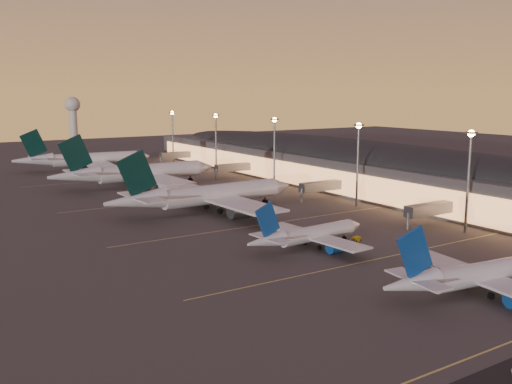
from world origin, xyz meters
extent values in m
plane|color=#3E3C39|center=(0.00, 0.00, 0.00)|extent=(700.00, 700.00, 0.00)
cylinder|color=silver|center=(2.00, -30.30, 3.62)|extent=(24.10, 6.97, 4.05)
cone|color=silver|center=(-15.13, -28.16, 4.13)|extent=(11.16, 5.35, 4.05)
cube|color=silver|center=(0.85, -30.15, 2.91)|extent=(11.08, 34.69, 0.45)
cylinder|color=navy|center=(2.55, -22.80, 1.55)|extent=(5.71, 3.68, 3.04)
cube|color=navy|center=(-14.60, -28.22, 9.38)|extent=(7.44, 1.52, 8.78)
cube|color=silver|center=(-13.84, -28.32, 4.74)|extent=(5.33, 12.66, 0.28)
cylinder|color=black|center=(0.44, -27.25, 0.80)|extent=(0.36, 0.36, 1.60)
cylinder|color=black|center=(0.44, -27.25, 0.57)|extent=(1.21, 0.84, 1.13)
cylinder|color=black|center=(-0.26, -32.87, 0.80)|extent=(0.36, 0.36, 1.60)
cylinder|color=black|center=(-0.26, -32.87, 0.57)|extent=(1.21, 0.84, 1.13)
cylinder|color=silver|center=(-3.76, 9.96, 3.18)|extent=(21.07, 5.11, 3.55)
cone|color=silver|center=(8.32, 10.88, 3.18)|extent=(3.62, 3.80, 3.55)
cone|color=silver|center=(-18.86, 8.82, 3.62)|extent=(9.66, 4.25, 3.55)
cube|color=silver|center=(-4.77, 9.89, 2.56)|extent=(8.29, 30.28, 0.39)
cylinder|color=navy|center=(-4.59, 16.50, 1.36)|extent=(4.90, 3.01, 2.66)
cylinder|color=navy|center=(-3.60, 3.38, 1.36)|extent=(4.90, 3.01, 2.66)
cube|color=navy|center=(-18.39, 8.86, 8.23)|extent=(6.53, 1.02, 7.71)
cube|color=silver|center=(-17.72, 8.91, 4.15)|extent=(4.17, 10.99, 0.25)
cylinder|color=black|center=(4.97, 10.62, 0.70)|extent=(0.30, 0.30, 1.40)
cylinder|color=black|center=(4.97, 10.62, 0.50)|extent=(1.04, 0.69, 0.99)
cylinder|color=black|center=(-5.63, 12.32, 0.70)|extent=(0.30, 0.30, 1.40)
cylinder|color=black|center=(-5.63, 12.32, 0.50)|extent=(1.04, 0.69, 0.99)
cylinder|color=black|center=(-5.25, 7.36, 0.70)|extent=(0.30, 0.30, 1.40)
cylinder|color=black|center=(-5.25, 7.36, 0.50)|extent=(1.04, 0.69, 0.99)
cylinder|color=silver|center=(-2.23, 57.37, 5.20)|extent=(38.45, 7.40, 5.78)
cone|color=silver|center=(19.95, 58.31, 5.20)|extent=(6.41, 6.04, 5.78)
cone|color=silver|center=(-29.96, 56.19, 5.93)|extent=(17.50, 6.51, 5.78)
cube|color=silver|center=(-4.08, 57.29, 4.19)|extent=(13.47, 56.31, 0.64)
cylinder|color=slate|center=(-3.37, 69.63, 2.24)|extent=(8.81, 4.70, 4.34)
cylinder|color=slate|center=(-2.32, 45.06, 2.24)|extent=(8.81, 4.70, 4.34)
cube|color=#082A27|center=(-29.09, 56.22, 13.39)|extent=(11.43, 1.35, 12.83)
cube|color=silver|center=(-27.86, 56.28, 6.79)|extent=(7.02, 20.36, 0.40)
cylinder|color=black|center=(13.81, 58.05, 1.16)|extent=(0.48, 0.48, 2.31)
cylinder|color=black|center=(13.81, 58.05, 0.81)|extent=(1.66, 1.08, 1.62)
cylinder|color=black|center=(-5.48, 61.28, 1.16)|extent=(0.48, 0.48, 2.31)
cylinder|color=black|center=(-5.48, 61.28, 0.81)|extent=(1.66, 1.08, 1.62)
cylinder|color=black|center=(-5.14, 53.19, 1.16)|extent=(0.48, 0.48, 2.31)
cylinder|color=black|center=(-5.14, 53.19, 0.81)|extent=(1.66, 1.08, 1.62)
cylinder|color=silver|center=(-2.18, 112.09, 5.43)|extent=(40.06, 7.07, 6.04)
cone|color=silver|center=(20.99, 112.69, 5.43)|extent=(6.59, 6.20, 6.04)
cone|color=silver|center=(-31.14, 111.34, 6.19)|extent=(18.18, 6.50, 6.04)
cube|color=silver|center=(-4.11, 112.04, 4.38)|extent=(13.10, 58.63, 0.66)
cylinder|color=slate|center=(-3.15, 124.91, 2.34)|extent=(9.13, 4.76, 4.53)
cylinder|color=slate|center=(-2.49, 99.24, 2.34)|extent=(9.13, 4.76, 4.53)
cube|color=#082A27|center=(-30.24, 111.36, 13.98)|extent=(11.92, 1.21, 13.40)
cube|color=silver|center=(-28.95, 111.40, 7.09)|extent=(6.98, 21.16, 0.42)
cylinder|color=black|center=(14.58, 112.53, 1.21)|extent=(0.50, 0.50, 2.41)
cylinder|color=black|center=(14.58, 112.53, 0.85)|extent=(1.72, 1.10, 1.69)
cylinder|color=black|center=(-5.50, 116.23, 1.21)|extent=(0.50, 0.50, 2.41)
cylinder|color=black|center=(-5.50, 116.23, 0.85)|extent=(1.72, 1.10, 1.69)
cylinder|color=black|center=(-5.28, 107.78, 1.21)|extent=(0.50, 0.50, 2.41)
cylinder|color=black|center=(-5.28, 107.78, 0.85)|extent=(1.72, 1.10, 1.69)
cylinder|color=silver|center=(-5.47, 168.34, 5.11)|extent=(37.96, 9.37, 5.68)
cone|color=silver|center=(16.24, 166.18, 5.11)|extent=(6.59, 6.25, 5.68)
cone|color=silver|center=(-32.61, 171.03, 5.82)|extent=(17.45, 7.33, 5.68)
cube|color=silver|center=(-7.28, 168.52, 4.12)|extent=(16.29, 55.74, 0.63)
cylinder|color=slate|center=(-4.88, 180.42, 2.20)|extent=(8.87, 5.08, 4.26)
cylinder|color=slate|center=(-7.27, 156.37, 2.20)|extent=(8.87, 5.08, 4.26)
cube|color=#082A27|center=(-31.77, 170.95, 13.16)|extent=(11.24, 1.96, 12.61)
cube|color=silver|center=(-30.56, 170.83, 6.68)|extent=(7.99, 20.28, 0.40)
cylinder|color=black|center=(10.24, 166.77, 1.14)|extent=(0.50, 0.50, 2.27)
cylinder|color=black|center=(10.24, 166.77, 0.80)|extent=(1.68, 1.15, 1.59)
cylinder|color=black|center=(-8.09, 172.59, 1.14)|extent=(0.50, 0.50, 2.27)
cylinder|color=black|center=(-8.09, 172.59, 0.80)|extent=(1.68, 1.15, 1.59)
cylinder|color=black|center=(-8.88, 164.68, 1.14)|extent=(0.50, 0.50, 2.27)
cylinder|color=black|center=(-8.88, 164.68, 0.80)|extent=(1.68, 1.15, 1.59)
cube|color=#46454A|center=(62.00, 72.50, 6.00)|extent=(40.00, 255.00, 12.00)
ellipsoid|color=black|center=(62.00, 72.50, 12.00)|extent=(39.00, 253.00, 10.92)
cube|color=#ED9B5B|center=(41.80, 72.50, 5.00)|extent=(0.40, 244.80, 8.00)
cube|color=slate|center=(34.00, 10.00, 4.50)|extent=(16.00, 3.20, 3.00)
cylinder|color=slate|center=(26.00, 10.00, 2.20)|extent=(0.70, 0.70, 4.40)
cube|color=slate|center=(34.00, 55.00, 4.50)|extent=(16.00, 3.20, 3.00)
cylinder|color=slate|center=(26.00, 55.00, 2.20)|extent=(0.70, 0.70, 4.40)
cube|color=slate|center=(34.00, 112.00, 4.50)|extent=(16.00, 3.20, 3.00)
cylinder|color=slate|center=(26.00, 112.00, 2.20)|extent=(0.70, 0.70, 4.40)
cube|color=slate|center=(34.00, 168.00, 4.50)|extent=(16.00, 3.20, 3.00)
cylinder|color=slate|center=(26.00, 168.00, 2.20)|extent=(0.70, 0.70, 4.40)
cylinder|color=slate|center=(36.00, 0.00, 12.50)|extent=(0.70, 0.70, 25.00)
cube|color=slate|center=(36.00, 0.00, 25.20)|extent=(2.20, 2.20, 0.50)
sphere|color=#F0AB58|center=(36.00, 0.00, 25.00)|extent=(1.80, 1.80, 1.80)
cylinder|color=slate|center=(36.00, 40.00, 12.50)|extent=(0.70, 0.70, 25.00)
cube|color=slate|center=(36.00, 40.00, 25.20)|extent=(2.20, 2.20, 0.50)
sphere|color=#F0AB58|center=(36.00, 40.00, 25.00)|extent=(1.80, 1.80, 1.80)
cylinder|color=slate|center=(36.00, 85.00, 12.50)|extent=(0.70, 0.70, 25.00)
cube|color=slate|center=(36.00, 85.00, 25.20)|extent=(2.20, 2.20, 0.50)
sphere|color=#F0AB58|center=(36.00, 85.00, 25.00)|extent=(1.80, 1.80, 1.80)
cylinder|color=slate|center=(36.00, 130.00, 12.50)|extent=(0.70, 0.70, 25.00)
cube|color=slate|center=(36.00, 130.00, 25.20)|extent=(2.20, 2.20, 0.50)
sphere|color=#F0AB58|center=(36.00, 130.00, 25.00)|extent=(1.80, 1.80, 1.80)
cylinder|color=slate|center=(36.00, 175.00, 12.50)|extent=(0.70, 0.70, 25.00)
cube|color=slate|center=(36.00, 175.00, 25.20)|extent=(2.20, 2.20, 0.50)
sphere|color=#F0AB58|center=(36.00, 175.00, 25.00)|extent=(1.80, 1.80, 1.80)
cylinder|color=silver|center=(10.00, 260.00, 13.00)|extent=(4.40, 4.40, 26.00)
sphere|color=silver|center=(10.00, 260.00, 28.00)|extent=(9.00, 9.00, 9.00)
cube|color=#D8C659|center=(0.00, -5.00, 0.01)|extent=(90.00, 0.36, 0.00)
cube|color=#D8C659|center=(0.00, 35.00, 0.01)|extent=(90.00, 0.36, 0.00)
cube|color=#D8C659|center=(0.00, 80.00, 0.01)|extent=(90.00, 0.36, 0.00)
cube|color=#D8C659|center=(0.00, 135.00, 0.01)|extent=(90.00, 0.36, 0.00)
cube|color=yellow|center=(6.96, 8.60, 0.50)|extent=(2.34, 1.66, 0.99)
cube|color=slate|center=(5.36, 8.36, 0.36)|extent=(1.42, 1.35, 0.72)
cylinder|color=black|center=(7.66, 9.39, 0.20)|extent=(0.42, 0.22, 0.40)
cylinder|color=black|center=(7.86, 8.05, 0.20)|extent=(0.42, 0.22, 0.40)
cylinder|color=black|center=(6.06, 9.15, 0.20)|extent=(0.42, 0.22, 0.40)
cylinder|color=black|center=(6.26, 7.81, 0.20)|extent=(0.42, 0.22, 0.40)
camera|label=1|loc=(-84.63, -89.18, 34.89)|focal=40.00mm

